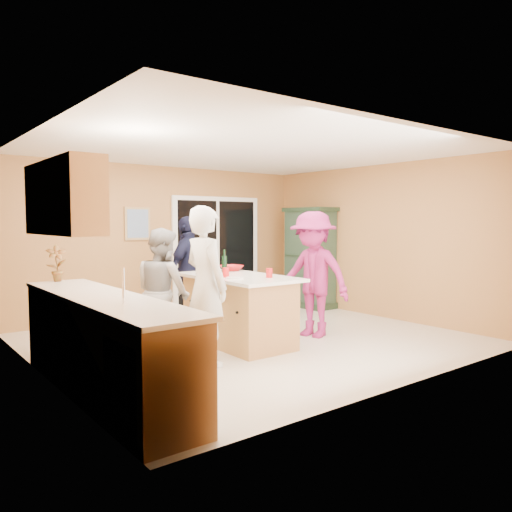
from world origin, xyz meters
TOP-DOWN VIEW (x-y plane):
  - floor at (0.00, 0.00)m, footprint 5.50×5.50m
  - ceiling at (0.00, 0.00)m, footprint 5.50×5.00m
  - wall_back at (0.00, 2.50)m, footprint 5.50×0.10m
  - wall_front at (0.00, -2.50)m, footprint 5.50×0.10m
  - wall_left at (-2.75, 0.00)m, footprint 0.10×5.00m
  - wall_right at (2.75, 0.00)m, footprint 0.10×5.00m
  - left_cabinet_run at (-2.45, -1.05)m, footprint 0.65×3.05m
  - upper_cabinets at (-2.58, -0.20)m, footprint 0.35×1.60m
  - sliding_door at (1.05, 2.46)m, footprint 1.90×0.07m
  - framed_picture at (-0.55, 2.48)m, footprint 0.46×0.04m
  - kitchen_island at (-0.30, -0.10)m, footprint 0.97×1.76m
  - green_hutch at (2.49, 1.43)m, footprint 0.54×1.03m
  - woman_white at (-1.15, -0.64)m, footprint 0.45×0.67m
  - woman_grey at (-1.35, 0.02)m, footprint 0.64×0.79m
  - woman_navy at (-0.20, 1.37)m, footprint 1.09×0.84m
  - woman_magenta at (0.80, -0.38)m, footprint 0.91×1.27m
  - serving_bowl at (-0.01, 0.48)m, footprint 0.33×0.33m
  - tulip_vase at (-2.45, 0.52)m, footprint 0.25×0.19m
  - tumbler_near at (-0.14, -0.55)m, footprint 0.11×0.11m
  - tumbler_far at (-0.56, -0.18)m, footprint 0.10×0.10m
  - wine_bottle at (-0.22, 0.35)m, footprint 0.07×0.07m
  - white_plate at (-0.54, -0.35)m, footprint 0.24×0.24m

SIDE VIEW (x-z plane):
  - floor at x=0.00m, z-range 0.00..0.00m
  - kitchen_island at x=-0.30m, z-range -0.03..0.89m
  - left_cabinet_run at x=-2.45m, z-range -0.16..1.08m
  - woman_grey at x=-1.35m, z-range 0.00..1.56m
  - woman_navy at x=-0.20m, z-range 0.00..1.72m
  - woman_magenta at x=0.80m, z-range 0.00..1.78m
  - woman_white at x=-1.15m, z-range 0.00..1.81m
  - green_hutch at x=2.49m, z-range -0.02..1.87m
  - white_plate at x=-0.54m, z-range 0.92..0.94m
  - serving_bowl at x=-0.01m, z-range 0.92..1.00m
  - tumbler_near at x=-0.14m, z-range 0.92..1.04m
  - tumbler_far at x=-0.56m, z-range 0.92..1.05m
  - wine_bottle at x=-0.22m, z-range 0.89..1.21m
  - sliding_door at x=1.05m, z-range 0.00..2.10m
  - tulip_vase at x=-2.45m, z-range 0.94..1.37m
  - wall_back at x=0.00m, z-range 0.00..2.60m
  - wall_front at x=0.00m, z-range 0.00..2.60m
  - wall_left at x=-2.75m, z-range 0.00..2.60m
  - wall_right at x=2.75m, z-range 0.00..2.60m
  - framed_picture at x=-0.55m, z-range 1.32..1.88m
  - upper_cabinets at x=-2.58m, z-range 1.50..2.25m
  - ceiling at x=0.00m, z-range 2.55..2.65m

